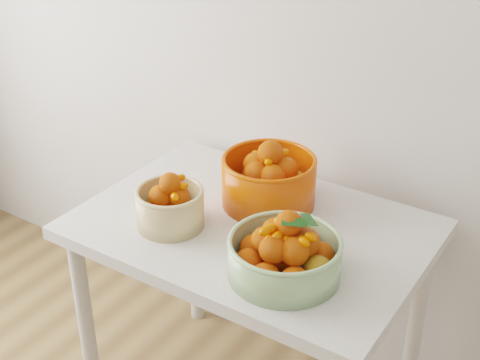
# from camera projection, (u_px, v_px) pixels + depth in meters

# --- Properties ---
(table) EXTENTS (1.00, 0.70, 0.75)m
(table) POSITION_uv_depth(u_px,v_px,m) (252.00, 251.00, 2.00)
(table) COLOR silver
(table) RESTS_ON ground
(bowl_cream) EXTENTS (0.25, 0.25, 0.17)m
(bowl_cream) POSITION_uv_depth(u_px,v_px,m) (170.00, 206.00, 1.91)
(bowl_cream) COLOR tan
(bowl_cream) RESTS_ON table
(bowl_green) EXTENTS (0.38, 0.38, 0.19)m
(bowl_green) POSITION_uv_depth(u_px,v_px,m) (285.00, 254.00, 1.70)
(bowl_green) COLOR #94B880
(bowl_green) RESTS_ON table
(bowl_orange) EXTENTS (0.38, 0.38, 0.21)m
(bowl_orange) POSITION_uv_depth(u_px,v_px,m) (269.00, 179.00, 2.02)
(bowl_orange) COLOR #EA3D05
(bowl_orange) RESTS_ON table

